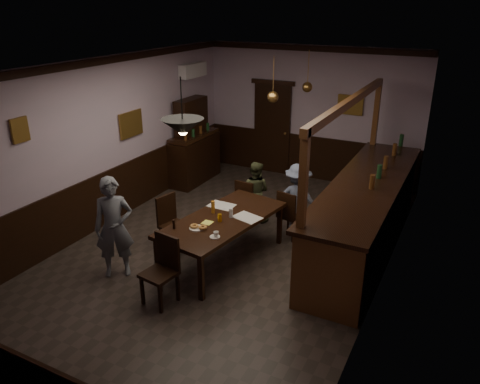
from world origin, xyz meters
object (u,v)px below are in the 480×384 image
Objects in this scene: person_seated_left at (255,191)px; bar_counter at (365,213)px; chair_far_right at (289,213)px; person_seated_right at (297,199)px; chair_far_left at (247,201)px; soda_can at (220,218)px; pendant_brass_mid at (273,97)px; chair_side at (171,221)px; dining_table at (223,222)px; person_standing at (114,228)px; pendant_brass_far at (307,87)px; sideboard at (194,149)px; pendant_iron at (183,127)px; chair_near at (163,266)px; coffee_cup at (216,234)px.

person_seated_left is 0.26× the size of bar_counter.
chair_far_right is 0.32m from person_seated_right.
chair_far_left is 1.00× the size of chair_far_right.
person_seated_left is 2.08m from bar_counter.
person_seated_right is 10.75× the size of soda_can.
person_seated_right is at bearing -31.27° from pendant_brass_mid.
pendant_brass_mid is (0.93, 1.94, 1.78)m from chair_side.
dining_table is at bearing 93.27° from person_seated_left.
person_standing is 3.54m from pendant_brass_mid.
person_seated_right is at bearing -73.11° from pendant_brass_far.
dining_table is 19.41× the size of soda_can.
dining_table is 2.02× the size of person_seated_left.
dining_table is at bearing -93.38° from pendant_brass_far.
person_seated_right is at bearing 67.12° from soda_can.
pendant_brass_far is at bearing 6.30° from sideboard.
pendant_iron is at bearing -102.13° from soda_can.
chair_far_left is at bearing 98.77° from chair_near.
chair_side is 1.33m from coffee_cup.
chair_near is at bearing 68.76° from person_seated_right.
chair_far_left is 2.59m from sideboard.
chair_side is at bearing 175.57° from soda_can.
coffee_cup is at bearing -19.84° from person_standing.
pendant_brass_mid is at bearing 104.55° from coffee_cup.
dining_table is 2.40× the size of chair_near.
person_seated_left is at bearing -12.30° from person_seated_right.
chair_far_right is 0.76× the size of person_seated_left.
sideboard is at bearing 38.00° from chair_side.
pendant_brass_mid reaches higher than chair_far_left.
person_standing is 1.93× the size of pendant_brass_mid.
chair_side is 2.79m from pendant_brass_mid.
pendant_brass_mid is 1.24m from pendant_brass_far.
person_standing is at bearing -74.36° from sideboard.
chair_side is at bearing -115.69° from pendant_brass_mid.
coffee_cup is (0.43, 0.71, 0.27)m from chair_near.
soda_can is at bearing -81.45° from dining_table.
chair_far_left is 1.55m from chair_side.
sideboard is (-2.55, 3.44, -0.04)m from coffee_cup.
chair_far_left is (-0.24, 1.33, -0.20)m from dining_table.
soda_can is 0.15× the size of pendant_brass_mid.
chair_far_right is 1.28m from bar_counter.
person_seated_left is 14.39× the size of coffee_cup.
person_seated_left is (1.03, 2.67, -0.20)m from person_standing.
person_seated_right is 0.68× the size of sideboard.
chair_near is at bearing -93.44° from pendant_brass_mid.
pendant_iron is at bearing -92.33° from pendant_brass_mid.
pendant_iron is (-0.12, -0.79, 1.67)m from dining_table.
pendant_brass_mid is at bearing -22.37° from sideboard.
bar_counter is (1.24, 0.27, 0.15)m from chair_far_right.
chair_far_left is 0.29m from person_seated_left.
chair_side is at bearing -64.44° from sideboard.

